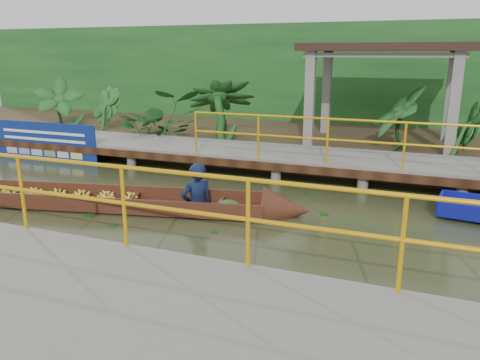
% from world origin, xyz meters
% --- Properties ---
extents(ground, '(80.00, 80.00, 0.00)m').
position_xyz_m(ground, '(0.00, 0.00, 0.00)').
color(ground, '#272E17').
rests_on(ground, ground).
extents(land_strip, '(30.00, 8.00, 0.45)m').
position_xyz_m(land_strip, '(0.00, 7.50, 0.23)').
color(land_strip, '#37291B').
rests_on(land_strip, ground).
extents(far_dock, '(16.00, 2.06, 1.66)m').
position_xyz_m(far_dock, '(0.02, 3.43, 0.48)').
color(far_dock, slate).
rests_on(far_dock, ground).
extents(near_dock, '(18.00, 2.40, 1.73)m').
position_xyz_m(near_dock, '(1.00, -4.20, 0.30)').
color(near_dock, slate).
rests_on(near_dock, ground).
extents(pavilion, '(4.40, 3.00, 3.00)m').
position_xyz_m(pavilion, '(3.00, 6.30, 2.82)').
color(pavilion, slate).
rests_on(pavilion, ground).
extents(foliage_backdrop, '(30.00, 0.80, 4.00)m').
position_xyz_m(foliage_backdrop, '(0.00, 10.00, 2.00)').
color(foliage_backdrop, '#16441B').
rests_on(foliage_backdrop, ground).
extents(vendor_boat, '(8.70, 2.64, 2.14)m').
position_xyz_m(vendor_boat, '(-1.57, -0.27, 0.28)').
color(vendor_boat, '#3C1710').
rests_on(vendor_boat, ground).
extents(blue_banner, '(3.51, 0.04, 1.10)m').
position_xyz_m(blue_banner, '(-5.69, 2.48, 0.56)').
color(blue_banner, navy).
rests_on(blue_banner, ground).
extents(tropical_plants, '(14.09, 1.09, 1.37)m').
position_xyz_m(tropical_plants, '(-1.72, 5.30, 1.13)').
color(tropical_plants, '#16441B').
rests_on(tropical_plants, ground).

